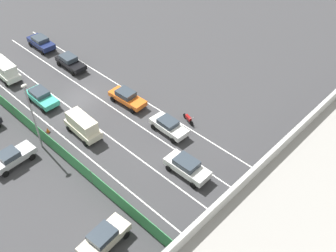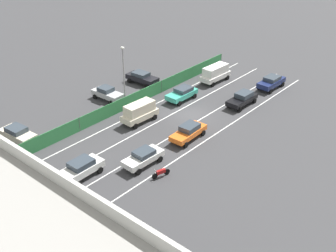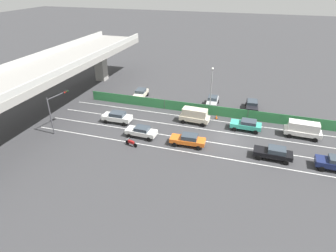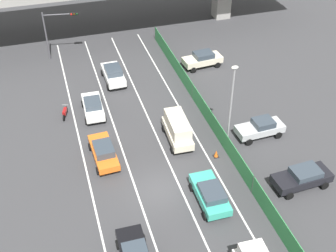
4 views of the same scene
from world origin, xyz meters
name	(u,v)px [view 1 (image 1 of 4)]	position (x,y,z in m)	size (l,w,h in m)	color
ground_plane	(79,99)	(0.00, 0.00, 0.00)	(300.00, 300.00, 0.00)	#38383A
lane_line_left_edge	(137,96)	(-5.01, 4.44, 0.00)	(0.14, 44.87, 0.01)	silver
lane_line_mid_left	(115,109)	(-1.67, 4.44, 0.00)	(0.14, 44.87, 0.01)	silver
lane_line_mid_right	(91,123)	(1.67, 4.44, 0.00)	(0.14, 44.87, 0.01)	silver
lane_line_right_edge	(65,139)	(5.01, 4.44, 0.00)	(0.14, 44.87, 0.01)	silver
elevated_overpass	(326,204)	(0.00, 28.87, 6.66)	(53.50, 9.59, 8.35)	gray
green_fence	(49,141)	(6.76, 4.44, 0.83)	(0.10, 40.97, 1.67)	#338447
car_taxi_teal	(41,97)	(3.30, -2.39, 0.90)	(2.12, 4.40, 1.60)	teal
car_sedan_white	(187,167)	(-0.12, 16.65, 0.95)	(2.10, 4.50, 1.70)	white
car_sedan_navy	(41,42)	(-3.43, -13.02, 0.91)	(2.16, 4.58, 1.63)	navy
car_hatchback_white	(169,126)	(-3.13, 11.43, 0.87)	(2.07, 4.39, 1.56)	silver
car_sedan_black	(70,62)	(-3.27, -6.09, 0.89)	(2.08, 4.63, 1.62)	black
car_van_white	(5,69)	(3.56, -9.98, 1.28)	(2.20, 4.90, 2.27)	silver
car_taxi_orange	(127,97)	(-3.36, 4.67, 0.89)	(2.09, 4.72, 1.62)	orange
car_van_cream	(82,125)	(3.26, 5.31, 1.31)	(2.14, 4.56, 2.34)	beige
motorcycle	(188,119)	(-5.76, 11.84, 0.46)	(0.77, 1.90, 0.93)	black
parked_wagon_silver	(12,157)	(10.46, 3.79, 0.90)	(4.32, 2.07, 1.67)	#B2B5B7
parked_sedan_cream	(104,238)	(9.97, 16.92, 0.93)	(4.47, 2.33, 1.69)	beige
traffic_light	(285,154)	(-4.77, 23.46, 3.96)	(3.91, 0.93, 5.56)	#47474C
street_lamp	(32,111)	(7.31, 3.71, 4.62)	(0.60, 0.36, 7.68)	gray
traffic_cone	(48,130)	(5.70, 2.30, 0.30)	(0.47, 0.47, 0.65)	orange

